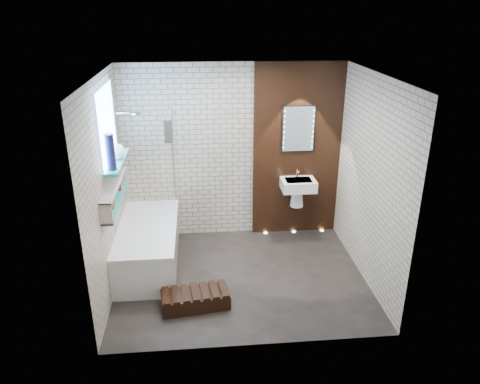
{
  "coord_description": "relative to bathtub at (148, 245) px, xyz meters",
  "views": [
    {
      "loc": [
        -0.5,
        -5.14,
        3.36
      ],
      "look_at": [
        0.0,
        0.15,
        1.15
      ],
      "focal_mm": 34.49,
      "sensor_mm": 36.0,
      "label": 1
    }
  ],
  "objects": [
    {
      "name": "sill_vases",
      "position": [
        -0.28,
        -0.2,
        1.4
      ],
      "size": [
        0.2,
        0.53,
        0.43
      ],
      "color": "white",
      "rests_on": "clerestory_window"
    },
    {
      "name": "floor_uplights",
      "position": [
        2.17,
        0.75,
        -0.29
      ],
      "size": [
        0.96,
        0.06,
        0.01
      ],
      "color": "#FFD899",
      "rests_on": "ground"
    },
    {
      "name": "washbasin",
      "position": [
        2.17,
        0.62,
        0.5
      ],
      "size": [
        0.5,
        0.36,
        0.58
      ],
      "color": "white",
      "rests_on": "walnut_panel"
    },
    {
      "name": "led_mirror",
      "position": [
        2.17,
        0.78,
        1.36
      ],
      "size": [
        0.5,
        0.02,
        0.7
      ],
      "color": "black",
      "rests_on": "walnut_panel"
    },
    {
      "name": "towel",
      "position": [
        0.35,
        0.16,
        1.56
      ],
      "size": [
        0.09,
        0.23,
        0.29
      ],
      "primitive_type": "cube",
      "color": "black",
      "rests_on": "bath_screen"
    },
    {
      "name": "bath_screen",
      "position": [
        0.35,
        0.44,
        0.99
      ],
      "size": [
        0.01,
        0.78,
        1.4
      ],
      "primitive_type": "cube",
      "color": "white",
      "rests_on": "bathtub"
    },
    {
      "name": "room_shell",
      "position": [
        1.22,
        -0.45,
        1.01
      ],
      "size": [
        3.24,
        3.2,
        2.6
      ],
      "color": "#B1A18C",
      "rests_on": "ground"
    },
    {
      "name": "walnut_panel",
      "position": [
        2.17,
        0.82,
        1.01
      ],
      "size": [
        1.3,
        0.06,
        2.6
      ],
      "primitive_type": "cube",
      "color": "black",
      "rests_on": "ground"
    },
    {
      "name": "shower_head",
      "position": [
        -0.08,
        0.5,
        1.71
      ],
      "size": [
        0.18,
        0.18,
        0.02
      ],
      "primitive_type": "cylinder",
      "color": "silver",
      "rests_on": "room_shell"
    },
    {
      "name": "bathtub",
      "position": [
        0.0,
        0.0,
        0.0
      ],
      "size": [
        0.79,
        1.74,
        0.7
      ],
      "color": "white",
      "rests_on": "ground"
    },
    {
      "name": "walnut_step",
      "position": [
        0.62,
        -1.02,
        -0.2
      ],
      "size": [
        0.83,
        0.45,
        0.18
      ],
      "primitive_type": "cube",
      "rotation": [
        0.0,
        0.0,
        0.13
      ],
      "color": "black",
      "rests_on": "ground"
    },
    {
      "name": "display_niche",
      "position": [
        -0.31,
        -0.3,
        0.91
      ],
      "size": [
        0.14,
        1.3,
        0.26
      ],
      "color": "teal",
      "rests_on": "room_shell"
    },
    {
      "name": "clerestory_window",
      "position": [
        -0.34,
        -0.1,
        1.61
      ],
      "size": [
        0.18,
        1.0,
        0.94
      ],
      "color": "#7FADE0",
      "rests_on": "room_shell"
    },
    {
      "name": "ground",
      "position": [
        1.22,
        -0.45,
        -0.29
      ],
      "size": [
        3.2,
        3.2,
        0.0
      ],
      "primitive_type": "plane",
      "color": "black",
      "rests_on": "ground"
    },
    {
      "name": "niche_bottles",
      "position": [
        -0.31,
        -0.43,
        0.87
      ],
      "size": [
        0.05,
        0.87,
        0.14
      ],
      "color": "#AF5D1B",
      "rests_on": "display_niche"
    }
  ]
}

